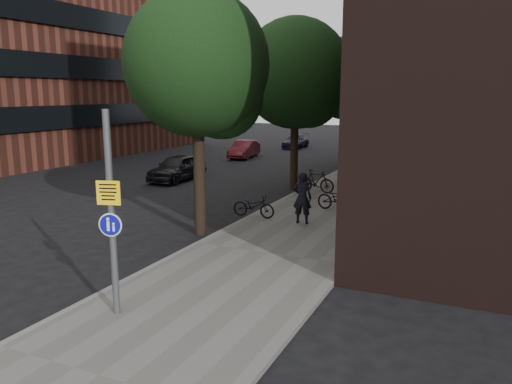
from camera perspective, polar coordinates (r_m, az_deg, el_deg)
The scene contains 15 objects.
ground at distance 11.19m, azimuth -6.76°, elevation -12.17°, with size 120.00×120.00×0.00m, color black.
sidewalk at distance 19.91m, azimuth 9.00°, elevation -1.57°, with size 4.50×60.00×0.12m, color slate.
curb_edge at distance 20.61m, azimuth 2.97°, elevation -0.99°, with size 0.15×60.00×0.13m, color slate.
street_tree_near at distance 15.57m, azimuth -6.26°, elevation 13.67°, with size 4.40×4.40×7.50m.
street_tree_mid at distance 23.28m, azimuth 4.80°, elevation 12.89°, with size 5.00×5.00×7.80m.
street_tree_far at distance 31.88m, azimuth 10.46°, elevation 12.30°, with size 5.00×5.00×7.80m.
signpost at distance 9.98m, azimuth -16.20°, elevation -2.42°, with size 0.45×0.16×4.03m.
pedestrian at distance 16.72m, azimuth 5.31°, elevation -0.68°, with size 0.63×0.42×1.74m, color black.
parked_bike_facade_near at distance 18.77m, azimuth 9.43°, elevation -0.78°, with size 0.60×1.71×0.90m, color black.
parked_bike_facade_far at distance 18.39m, azimuth 13.38°, elevation -1.16°, with size 0.43×1.52×0.91m, color black.
parked_bike_curb_near at distance 17.57m, azimuth -0.26°, elevation -1.58°, with size 0.54×1.56×0.82m, color black.
parked_bike_curb_far at distance 22.08m, azimuth 6.88°, elevation 1.24°, with size 0.47×1.68×1.01m, color black.
parked_car_near at distance 25.94m, azimuth -8.98°, elevation 2.76°, with size 1.57×3.90×1.33m, color black.
parked_car_mid at distance 34.64m, azimuth -1.36°, elevation 4.91°, with size 1.27×3.65×1.20m, color maroon.
parked_car_far at distance 41.27m, azimuth 4.56°, elevation 5.82°, with size 1.53×3.75×1.09m, color #1B1D31.
Camera 1 is at (5.43, -8.72, 4.44)m, focal length 35.00 mm.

